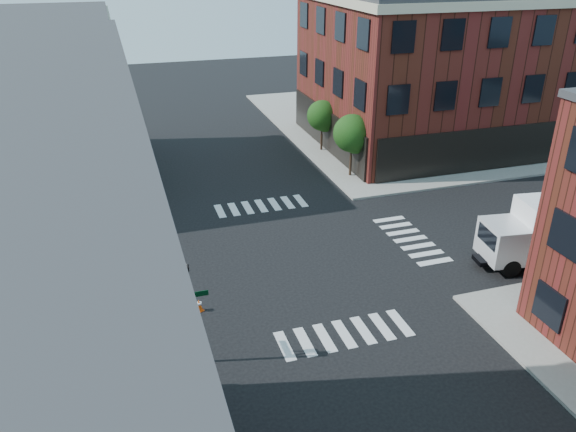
# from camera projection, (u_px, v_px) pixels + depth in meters

# --- Properties ---
(ground) EXTENTS (120.00, 120.00, 0.00)m
(ground) POSITION_uv_depth(u_px,v_px,m) (294.00, 257.00, 30.29)
(ground) COLOR black
(ground) RESTS_ON ground
(sidewalk_ne) EXTENTS (30.00, 30.00, 0.15)m
(sidewalk_ne) POSITION_uv_depth(u_px,v_px,m) (434.00, 121.00, 53.99)
(sidewalk_ne) COLOR gray
(sidewalk_ne) RESTS_ON ground
(building_ne) EXTENTS (25.00, 16.00, 12.00)m
(building_ne) POSITION_uv_depth(u_px,v_px,m) (468.00, 68.00, 46.99)
(building_ne) COLOR #451C11
(building_ne) RESTS_ON ground
(tree_near) EXTENTS (2.69, 2.69, 4.49)m
(tree_near) POSITION_uv_depth(u_px,v_px,m) (353.00, 135.00, 39.55)
(tree_near) COLOR black
(tree_near) RESTS_ON ground
(tree_far) EXTENTS (2.43, 2.43, 4.07)m
(tree_far) POSITION_uv_depth(u_px,v_px,m) (323.00, 117.00, 44.83)
(tree_far) COLOR black
(tree_far) RESTS_ON ground
(signal_pole) EXTENTS (1.29, 1.24, 4.60)m
(signal_pole) POSITION_uv_depth(u_px,v_px,m) (182.00, 301.00, 21.50)
(signal_pole) COLOR black
(signal_pole) RESTS_ON ground
(box_truck) EXTENTS (8.03, 3.34, 3.55)m
(box_truck) POSITION_uv_depth(u_px,v_px,m) (558.00, 231.00, 29.10)
(box_truck) COLOR white
(box_truck) RESTS_ON ground
(traffic_cone) EXTENTS (0.45, 0.45, 0.63)m
(traffic_cone) POSITION_uv_depth(u_px,v_px,m) (199.00, 305.00, 25.71)
(traffic_cone) COLOR #E84B0A
(traffic_cone) RESTS_ON ground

